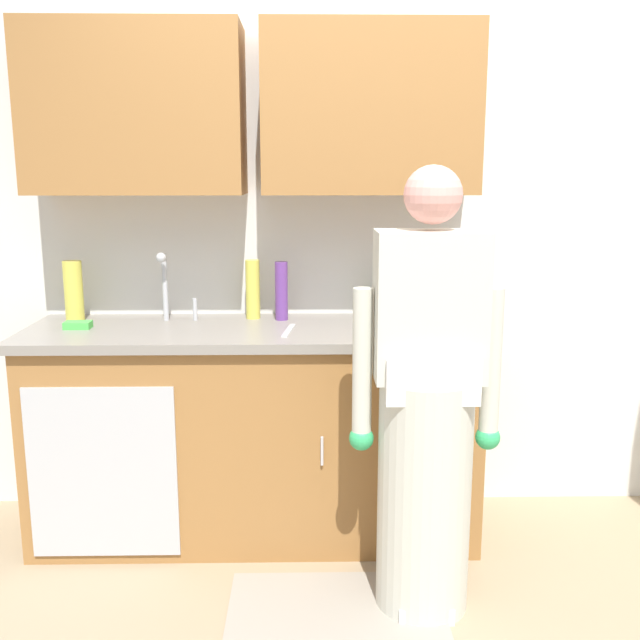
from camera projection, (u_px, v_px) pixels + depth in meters
ground_plane at (397, 619)px, 2.64m from camera, size 9.00×9.00×0.00m
kitchen_wall_with_uppers at (347, 198)px, 3.32m from camera, size 4.80×0.44×2.70m
counter_cabinet at (256, 435)px, 3.23m from camera, size 1.90×0.62×0.90m
countertop at (255, 331)px, 3.14m from camera, size 1.96×0.66×0.04m
sink at (169, 330)px, 3.13m from camera, size 0.50×0.36×0.35m
person_at_sink at (426, 429)px, 2.61m from camera, size 0.55×0.34×1.62m
floor_mat at (336, 610)px, 2.69m from camera, size 0.80×0.50×0.01m
bottle_water_tall at (381, 297)px, 3.31m from camera, size 0.07×0.07×0.19m
bottle_dish_liquid at (253, 289)px, 3.29m from camera, size 0.06×0.06×0.27m
bottle_water_short at (281, 291)px, 3.26m from camera, size 0.06×0.06×0.26m
bottle_cleaner_spray at (74, 291)px, 3.24m from camera, size 0.08×0.08×0.27m
bottle_soap at (410, 290)px, 3.31m from camera, size 0.08×0.08×0.26m
cup_by_sink at (381, 321)px, 3.00m from camera, size 0.08×0.08×0.10m
knife_on_counter at (289, 330)px, 3.05m from camera, size 0.05×0.24×0.01m
sponge at (78, 325)px, 3.10m from camera, size 0.11×0.07×0.03m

